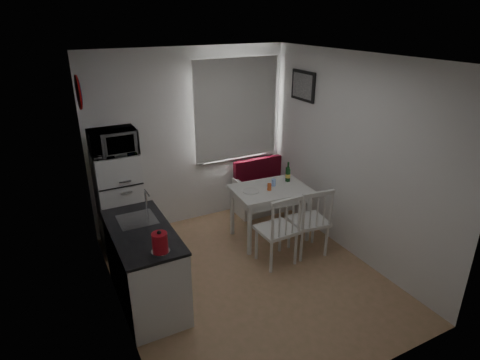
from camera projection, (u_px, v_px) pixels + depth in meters
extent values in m
cube|color=tan|center=(248.00, 277.00, 4.94)|extent=(3.00, 3.50, 0.02)
cube|color=white|center=(250.00, 58.00, 3.94)|extent=(3.00, 3.50, 0.02)
cube|color=white|center=(191.00, 139.00, 5.87)|extent=(3.00, 0.02, 2.60)
cube|color=white|center=(360.00, 259.00, 3.01)|extent=(3.00, 0.02, 2.60)
cube|color=white|center=(110.00, 207.00, 3.80)|extent=(0.02, 3.50, 2.60)
cube|color=white|center=(352.00, 158.00, 5.08)|extent=(0.02, 3.50, 2.60)
cube|color=white|center=(235.00, 112.00, 6.02)|extent=(1.22, 0.06, 1.47)
cube|color=white|center=(237.00, 110.00, 5.95)|extent=(1.35, 0.02, 1.50)
cube|color=white|center=(145.00, 267.00, 4.39)|extent=(0.60, 1.30, 0.86)
cube|color=black|center=(141.00, 231.00, 4.21)|extent=(0.62, 1.32, 0.03)
cube|color=#99999E|center=(138.00, 223.00, 4.44)|extent=(0.40, 0.40, 0.10)
cylinder|color=silver|center=(146.00, 200.00, 4.59)|extent=(0.02, 0.02, 0.26)
cylinder|color=#193A98|center=(79.00, 92.00, 4.67)|extent=(0.03, 0.40, 0.40)
cube|color=black|center=(303.00, 86.00, 5.68)|extent=(0.04, 0.52, 0.42)
cube|color=white|center=(270.00, 199.00, 6.61)|extent=(1.18, 0.45, 0.33)
cube|color=#550918|center=(270.00, 187.00, 6.53)|extent=(1.12, 0.42, 0.11)
cube|color=#550918|center=(265.00, 169.00, 6.57)|extent=(1.12, 0.09, 0.42)
cube|color=white|center=(270.00, 189.00, 5.54)|extent=(1.08, 0.79, 0.04)
cube|color=white|center=(270.00, 195.00, 5.57)|extent=(0.97, 0.68, 0.12)
cylinder|color=white|center=(270.00, 214.00, 5.69)|extent=(0.06, 0.06, 0.73)
cube|color=white|center=(276.00, 230.00, 5.07)|extent=(0.47, 0.45, 0.04)
cube|color=white|center=(286.00, 218.00, 4.81)|extent=(0.44, 0.06, 0.48)
cube|color=white|center=(309.00, 221.00, 5.29)|extent=(0.51, 0.49, 0.04)
cube|color=white|center=(319.00, 209.00, 5.02)|extent=(0.44, 0.10, 0.48)
cube|color=white|center=(120.00, 202.00, 5.32)|extent=(0.55, 0.55, 1.37)
imported|color=white|center=(113.00, 142.00, 4.95)|extent=(0.57, 0.38, 0.31)
cylinder|color=#A70D19|center=(160.00, 243.00, 3.75)|extent=(0.18, 0.18, 0.24)
cylinder|color=#DE5C25|center=(269.00, 187.00, 5.45)|extent=(0.06, 0.06, 0.09)
cylinder|color=#92B6F8|center=(274.00, 183.00, 5.58)|extent=(0.06, 0.06, 0.10)
cylinder|color=white|center=(251.00, 191.00, 5.41)|extent=(0.22, 0.22, 0.02)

